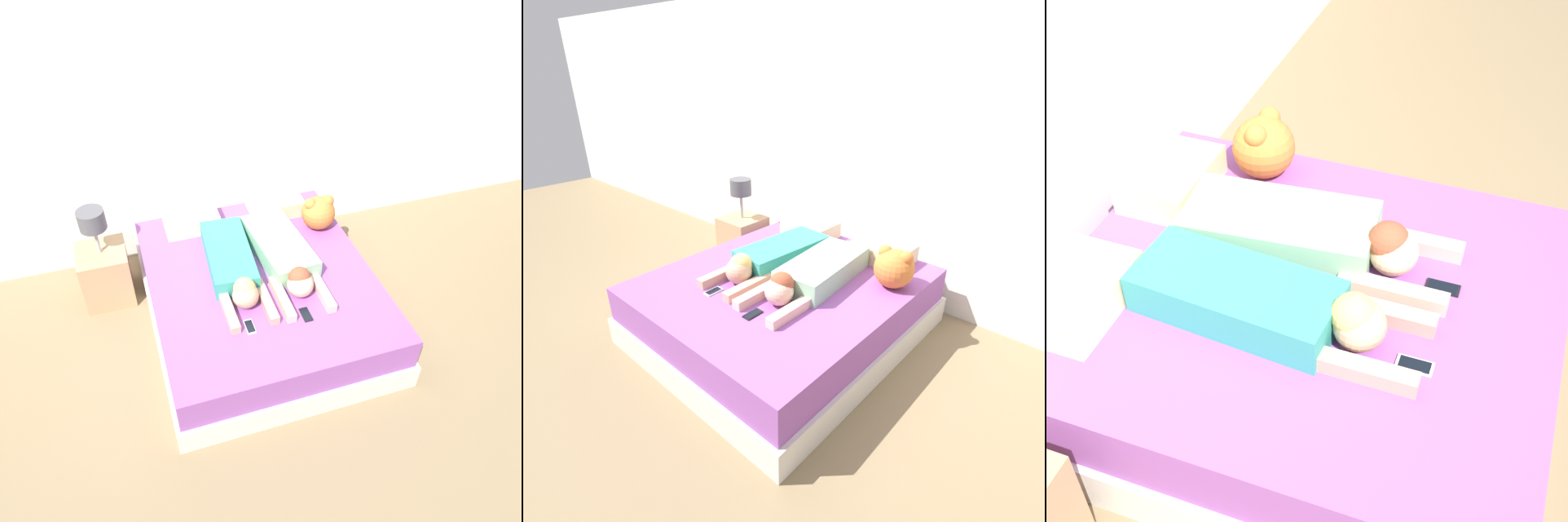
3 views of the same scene
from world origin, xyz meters
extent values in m
plane|color=#7F6B4C|center=(0.00, 0.00, 0.00)|extent=(12.00, 12.00, 0.00)
cube|color=beige|center=(0.00, 0.00, 0.11)|extent=(1.79, 2.05, 0.22)
cube|color=#8C4C9E|center=(0.00, 0.00, 0.35)|extent=(1.73, 1.99, 0.27)
cube|color=beige|center=(-0.39, 0.80, 0.56)|extent=(0.47, 0.33, 0.15)
cube|color=beige|center=(0.39, 0.80, 0.56)|extent=(0.47, 0.33, 0.15)
cube|color=teal|center=(-0.20, 0.21, 0.57)|extent=(0.40, 0.81, 0.17)
sphere|color=tan|center=(-0.20, -0.27, 0.59)|extent=(0.20, 0.20, 0.20)
sphere|color=#D8B266|center=(-0.20, -0.25, 0.63)|extent=(0.17, 0.17, 0.17)
cube|color=tan|center=(-0.35, -0.32, 0.52)|extent=(0.07, 0.43, 0.07)
cube|color=tan|center=(-0.06, -0.32, 0.52)|extent=(0.07, 0.43, 0.07)
cube|color=#8CBF99|center=(0.22, 0.20, 0.57)|extent=(0.44, 0.82, 0.17)
sphere|color=beige|center=(0.22, -0.29, 0.59)|extent=(0.20, 0.20, 0.20)
sphere|color=#99472D|center=(0.22, -0.26, 0.63)|extent=(0.17, 0.17, 0.17)
cube|color=beige|center=(0.06, -0.33, 0.52)|extent=(0.07, 0.44, 0.07)
cube|color=beige|center=(0.38, -0.33, 0.52)|extent=(0.07, 0.44, 0.07)
cube|color=silver|center=(-0.24, -0.49, 0.49)|extent=(0.06, 0.14, 0.01)
cube|color=black|center=(-0.24, -0.49, 0.50)|extent=(0.05, 0.12, 0.00)
cube|color=black|center=(0.18, -0.51, 0.49)|extent=(0.06, 0.14, 0.01)
cube|color=black|center=(0.18, -0.51, 0.50)|extent=(0.05, 0.12, 0.00)
sphere|color=orange|center=(0.67, 0.45, 0.63)|extent=(0.29, 0.29, 0.29)
sphere|color=orange|center=(0.59, 0.45, 0.74)|extent=(0.10, 0.10, 0.10)
sphere|color=orange|center=(0.75, 0.45, 0.74)|extent=(0.10, 0.10, 0.10)
camera|label=1|loc=(-0.90, -2.81, 3.23)|focal=35.00mm
camera|label=2|loc=(1.85, -2.03, 1.99)|focal=28.00mm
camera|label=3|loc=(-1.93, -0.69, 2.52)|focal=50.00mm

